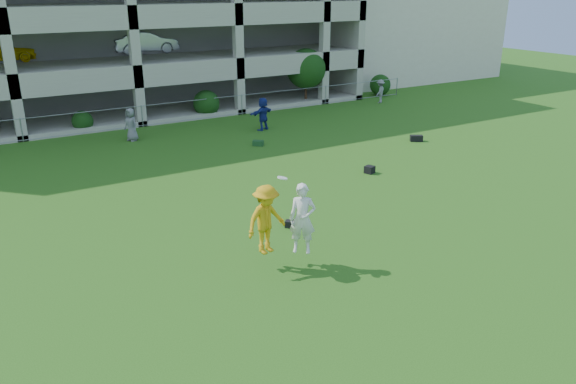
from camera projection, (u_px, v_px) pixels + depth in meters
ground at (356, 271)px, 15.21m from camera, size 100.00×100.00×0.00m
stucco_building at (374, 13)px, 47.05m from camera, size 16.00×14.00×10.00m
bystander_c at (131, 124)px, 27.57m from camera, size 0.80×0.94×1.62m
bystander_d at (263, 114)px, 29.59m from camera, size 1.68×1.03×1.73m
bystander_f at (380, 91)px, 36.42m from camera, size 1.12×0.97×1.50m
bag_black_b at (292, 224)px, 17.92m from camera, size 0.46×0.45×0.22m
crate_d at (370, 170)px, 23.03m from camera, size 0.45×0.45×0.30m
bag_black_e at (416, 138)px, 27.68m from camera, size 0.67×0.57×0.30m
bag_green_g at (258, 143)px, 26.94m from camera, size 0.57×0.56×0.25m
frisbee_contest at (277, 219)px, 14.95m from camera, size 2.03×1.22×2.19m
parking_garage at (93, 5)px, 35.40m from camera, size 30.00×14.00×12.00m
fence at (142, 116)px, 30.29m from camera, size 36.06×0.06×1.20m
shrub_row at (214, 90)px, 32.75m from camera, size 34.38×2.52×3.50m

